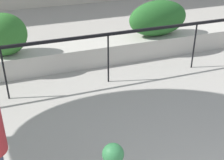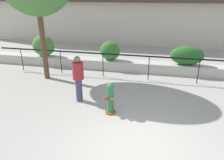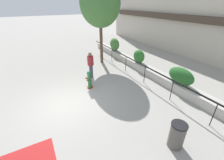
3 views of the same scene
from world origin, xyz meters
The scene contains 8 objects.
ground_plane centered at (0.00, 0.00, 0.00)m, with size 120.00×120.00×0.00m, color #9E9991.
planter_wall_low centered at (0.00, 6.00, 0.25)m, with size 18.00×0.70×0.50m, color #B7B2A8.
fence_railing_segment centered at (0.00, 4.90, 1.02)m, with size 15.00×0.05×1.15m.
hedge_bush_0 centered at (-5.77, 6.00, 1.06)m, with size 1.28×0.69×1.13m, color #427538.
hedge_bush_1 centered at (-2.05, 6.00, 0.98)m, with size 1.03×0.66×0.96m, color #2D6B28.
hedge_bush_2 centered at (1.72, 6.00, 0.96)m, with size 1.57×0.70×0.91m, color #235B23.
fire_hydrant centered at (-1.06, 1.64, 0.55)m, with size 0.49×0.49×1.08m.
pedestrian centered at (-2.37, 2.26, 0.99)m, with size 0.56×0.56×1.73m.
Camera 2 is at (0.36, -4.61, 3.82)m, focal length 35.00 mm.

